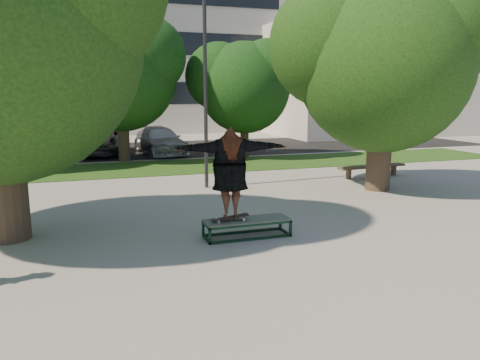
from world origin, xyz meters
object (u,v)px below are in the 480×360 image
object	(u,v)px
tree_right	(380,55)
car_silver_b	(160,141)
grind_box	(247,228)
car_silver_a	(51,140)
lamppost	(205,87)
car_dark	(34,142)
car_grey	(99,140)
bench	(372,167)

from	to	relation	value
tree_right	car_silver_b	size ratio (longest dim) A/B	1.45
grind_box	car_silver_a	xyz separation A→B (m)	(-4.79, 16.25, 0.47)
grind_box	car_silver_b	size ratio (longest dim) A/B	0.40
tree_right	grind_box	xyz separation A→B (m)	(-5.41, -3.46, -3.90)
tree_right	car_silver_b	world-z (taller)	tree_right
lamppost	car_dark	distance (m)	12.26
car_dark	car_grey	world-z (taller)	car_grey
car_dark	car_silver_b	xyz separation A→B (m)	(5.90, -1.42, 0.01)
car_silver_b	car_grey	bearing A→B (deg)	155.21
car_silver_a	car_silver_b	distance (m)	5.53
lamppost	car_grey	bearing A→B (deg)	106.93
car_silver_a	car_grey	distance (m)	2.51
car_silver_a	car_silver_b	xyz separation A→B (m)	(5.19, -1.91, -0.01)
grind_box	car_dark	bearing A→B (deg)	109.25
car_dark	car_grey	size ratio (longest dim) A/B	0.77
car_grey	grind_box	bearing A→B (deg)	-70.54
bench	car_dark	distance (m)	15.98
lamppost	car_grey	xyz separation A→B (m)	(-3.00, 9.85, -2.45)
grind_box	car_dark	distance (m)	16.70
tree_right	car_dark	xyz separation A→B (m)	(-10.92, 12.30, -3.46)
bench	car_silver_b	bearing A→B (deg)	118.94
grind_box	car_grey	world-z (taller)	car_grey
lamppost	car_silver_a	size ratio (longest dim) A/B	1.58
grind_box	car_dark	world-z (taller)	car_dark
bench	car_grey	distance (m)	13.45
grind_box	lamppost	bearing A→B (deg)	84.74
tree_right	car_grey	xyz separation A→B (m)	(-7.92, 11.77, -3.40)
car_grey	car_silver_b	world-z (taller)	car_grey
car_silver_a	lamppost	bearing A→B (deg)	-70.19
tree_right	car_silver_a	size ratio (longest dim) A/B	1.68
grind_box	car_silver_b	world-z (taller)	car_silver_b
tree_right	car_silver_a	distance (m)	16.72
tree_right	car_dark	world-z (taller)	tree_right
lamppost	grind_box	distance (m)	6.16
tree_right	bench	distance (m)	4.36
bench	car_silver_b	world-z (taller)	car_silver_b
car_silver_a	car_dark	world-z (taller)	car_silver_a
tree_right	lamppost	size ratio (longest dim) A/B	1.07
grind_box	car_dark	size ratio (longest dim) A/B	0.47
lamppost	grind_box	xyz separation A→B (m)	(-0.50, -5.37, -2.96)
tree_right	car_silver_a	bearing A→B (deg)	128.57
lamppost	car_silver_b	size ratio (longest dim) A/B	1.36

